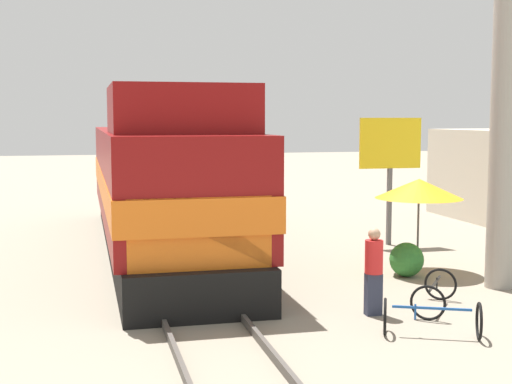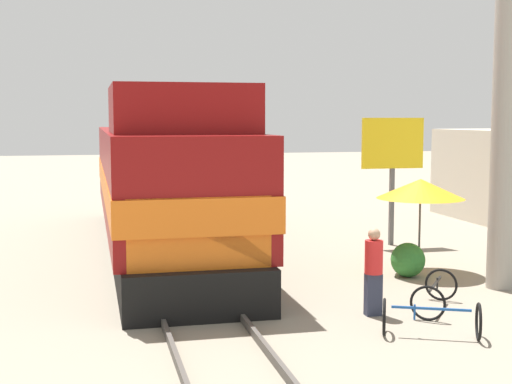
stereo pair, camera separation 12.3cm
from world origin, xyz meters
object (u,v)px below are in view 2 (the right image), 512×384
at_px(locomotive, 163,186).
at_px(utility_pole, 507,78).
at_px(person_bystander, 374,268).
at_px(bicycle, 435,293).
at_px(vendor_umbrella, 421,189).
at_px(billboard_sign, 393,151).
at_px(bicycle_spare, 431,319).

bearing_deg(locomotive, utility_pole, -40.69).
height_order(locomotive, utility_pole, utility_pole).
xyz_separation_m(person_bystander, bicycle, (1.30, 0.06, -0.56)).
height_order(locomotive, vendor_umbrella, locomotive).
xyz_separation_m(billboard_sign, bicycle_spare, (-3.00, -8.42, -2.41)).
bearing_deg(bicycle_spare, locomotive, -133.38).
relative_size(vendor_umbrella, bicycle, 1.32).
bearing_deg(utility_pole, locomotive, 139.31).
xyz_separation_m(utility_pole, person_bystander, (-3.55, -1.41, -3.65)).
relative_size(billboard_sign, bicycle_spare, 2.16).
relative_size(utility_pole, bicycle_spare, 5.26).
distance_m(locomotive, vendor_umbrella, 6.96).
distance_m(billboard_sign, bicycle, 7.55).
relative_size(utility_pole, person_bystander, 5.45).
relative_size(utility_pole, vendor_umbrella, 4.01).
bearing_deg(bicycle, bicycle_spare, 96.91).
relative_size(person_bystander, bicycle_spare, 0.97).
distance_m(utility_pole, billboard_sign, 5.78).
xyz_separation_m(locomotive, bicycle, (4.50, -7.16, -1.50)).
distance_m(person_bystander, bicycle_spare, 1.67).
relative_size(person_bystander, bicycle, 0.97).
xyz_separation_m(person_bystander, bicycle_spare, (0.41, -1.51, -0.57)).
height_order(vendor_umbrella, bicycle, vendor_umbrella).
distance_m(bicycle, bicycle_spare, 1.81).
bearing_deg(utility_pole, person_bystander, -158.29).
relative_size(billboard_sign, bicycle, 2.17).
height_order(billboard_sign, person_bystander, billboard_sign).
xyz_separation_m(locomotive, bicycle_spare, (3.62, -8.73, -1.51)).
distance_m(utility_pole, vendor_umbrella, 3.31).
relative_size(vendor_umbrella, bicycle_spare, 1.31).
relative_size(utility_pole, bicycle, 5.29).
relative_size(locomotive, person_bystander, 9.12).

